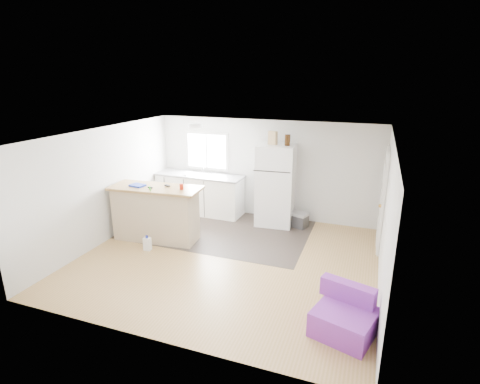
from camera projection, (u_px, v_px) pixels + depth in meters
name	position (u px, v px, depth m)	size (l,w,h in m)	color
room	(227.00, 200.00, 6.88)	(5.51, 5.01, 2.41)	#A47E45
vinyl_zone	(219.00, 230.00, 8.60)	(4.05, 2.50, 0.00)	#2D2522
window	(207.00, 151.00, 9.52)	(1.18, 0.06, 0.98)	white
interior_door	(383.00, 200.00, 7.44)	(0.11, 0.92, 2.10)	white
ceiling_fixture	(195.00, 126.00, 8.01)	(0.30, 0.30, 0.07)	white
kitchen_cabinets	(200.00, 193.00, 9.55)	(2.28, 0.75, 1.30)	white
peninsula	(156.00, 213.00, 7.95)	(1.97, 0.89, 1.18)	#C8AF90
refrigerator	(276.00, 185.00, 8.71)	(0.90, 0.86, 1.90)	white
cooler	(298.00, 219.00, 8.73)	(0.53, 0.44, 0.35)	#313134
purple_seat	(345.00, 317.00, 5.12)	(0.95, 0.93, 0.63)	purple
cleaner_jug	(147.00, 244.00, 7.56)	(0.15, 0.11, 0.32)	white
mop	(153.00, 233.00, 7.85)	(0.26, 0.36, 1.28)	green
red_cup	(181.00, 187.00, 7.58)	(0.08, 0.08, 0.12)	red
blue_tray	(138.00, 185.00, 7.82)	(0.30, 0.22, 0.04)	#132CB2
tool_a	(167.00, 186.00, 7.80)	(0.14, 0.05, 0.03)	black
tool_b	(150.00, 188.00, 7.68)	(0.10, 0.04, 0.03)	black
cardboard_box	(273.00, 138.00, 8.38)	(0.20, 0.10, 0.30)	tan
bottle_left	(286.00, 140.00, 8.26)	(0.07, 0.07, 0.25)	#3A200A
bottle_right	(289.00, 140.00, 8.26)	(0.07, 0.07, 0.25)	#3A200A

